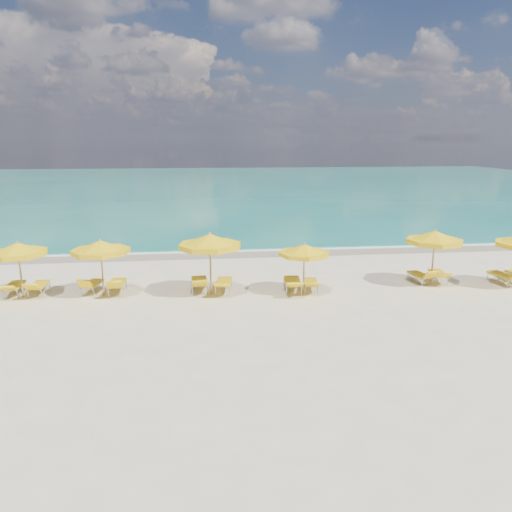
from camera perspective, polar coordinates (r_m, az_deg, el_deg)
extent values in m
plane|color=beige|center=(20.67, 0.49, -4.19)|extent=(120.00, 120.00, 0.00)
cube|color=#147460|center=(67.89, -4.68, 8.00)|extent=(120.00, 80.00, 0.30)
cube|color=tan|center=(27.78, -1.44, 0.37)|extent=(120.00, 2.60, 0.01)
cube|color=white|center=(28.55, -1.59, 0.73)|extent=(120.00, 1.20, 0.03)
cube|color=white|center=(37.25, -12.09, 3.40)|extent=(14.00, 0.36, 0.05)
cube|color=white|center=(45.23, 6.74, 5.31)|extent=(18.00, 0.30, 0.05)
cylinder|color=tan|center=(21.90, -25.33, -1.52)|extent=(0.07, 0.07, 2.19)
cone|color=yellow|center=(21.70, -25.57, 0.83)|extent=(2.64, 2.64, 0.44)
cylinder|color=yellow|center=(21.74, -25.51, 0.28)|extent=(2.66, 2.66, 0.18)
sphere|color=tan|center=(21.66, -25.63, 1.41)|extent=(0.10, 0.10, 0.10)
cylinder|color=tan|center=(20.87, -17.18, -1.42)|extent=(0.07, 0.07, 2.25)
cone|color=yellow|center=(20.66, -17.36, 1.12)|extent=(2.74, 2.74, 0.45)
cylinder|color=yellow|center=(20.71, -17.32, 0.52)|extent=(2.76, 2.76, 0.18)
sphere|color=tan|center=(20.62, -17.40, 1.74)|extent=(0.10, 0.10, 0.10)
cylinder|color=tan|center=(20.15, -5.22, -1.05)|extent=(0.08, 0.08, 2.47)
cone|color=yellow|center=(19.92, -5.29, 1.85)|extent=(2.98, 2.98, 0.49)
cylinder|color=yellow|center=(19.97, -5.27, 1.17)|extent=(3.01, 3.01, 0.20)
sphere|color=tan|center=(19.87, -5.30, 2.56)|extent=(0.11, 0.11, 0.11)
cylinder|color=tan|center=(20.40, 5.49, -1.53)|extent=(0.06, 0.06, 2.03)
cone|color=yellow|center=(20.20, 5.55, 0.80)|extent=(2.14, 2.14, 0.41)
cylinder|color=yellow|center=(20.24, 5.53, 0.26)|extent=(2.16, 2.16, 0.16)
sphere|color=tan|center=(20.15, 5.56, 1.38)|extent=(0.09, 0.09, 0.09)
cylinder|color=tan|center=(22.80, 19.57, -0.26)|extent=(0.07, 0.07, 2.34)
cone|color=yellow|center=(22.61, 19.76, 2.16)|extent=(2.81, 2.81, 0.47)
cylinder|color=yellow|center=(22.65, 19.71, 1.60)|extent=(2.83, 2.83, 0.19)
sphere|color=tan|center=(22.57, 19.81, 2.76)|extent=(0.10, 0.10, 0.10)
cube|color=yellow|center=(22.64, -25.86, -3.02)|extent=(0.65, 1.32, 0.08)
cube|color=yellow|center=(21.76, -26.53, -3.32)|extent=(0.61, 0.61, 0.35)
cube|color=yellow|center=(22.33, -23.57, -3.03)|extent=(0.57, 1.26, 0.08)
cube|color=yellow|center=(21.48, -24.23, -3.24)|extent=(0.56, 0.54, 0.40)
cube|color=yellow|center=(21.79, -18.15, -2.98)|extent=(0.74, 1.30, 0.08)
cube|color=yellow|center=(21.01, -18.96, -3.03)|extent=(0.61, 0.53, 0.47)
cube|color=yellow|center=(21.39, -15.56, -2.98)|extent=(0.65, 1.38, 0.08)
cube|color=yellow|center=(20.45, -15.90, -3.17)|extent=(0.63, 0.58, 0.46)
cube|color=yellow|center=(20.98, -6.50, -2.85)|extent=(0.66, 1.42, 0.09)
cube|color=yellow|center=(19.99, -6.42, -3.12)|extent=(0.64, 0.62, 0.43)
cube|color=yellow|center=(20.83, -3.71, -2.94)|extent=(0.79, 1.44, 0.08)
cube|color=yellow|center=(19.86, -3.93, -3.36)|extent=(0.69, 0.70, 0.33)
cube|color=yellow|center=(20.85, 4.18, -2.87)|extent=(0.78, 1.50, 0.09)
cube|color=yellow|center=(19.83, 4.45, -3.29)|extent=(0.71, 0.72, 0.36)
cube|color=yellow|center=(21.06, 6.27, -2.96)|extent=(0.72, 1.27, 0.07)
cube|color=yellow|center=(20.21, 6.44, -3.25)|extent=(0.61, 0.61, 0.34)
cube|color=yellow|center=(23.20, 18.17, -2.03)|extent=(0.71, 1.26, 0.07)
cube|color=yellow|center=(22.52, 19.32, -2.06)|extent=(0.60, 0.53, 0.44)
cube|color=yellow|center=(23.66, 20.07, -1.83)|extent=(0.80, 1.36, 0.08)
cube|color=yellow|center=(22.79, 20.68, -2.08)|extent=(0.67, 0.67, 0.34)
cube|color=yellow|center=(24.32, 26.36, -1.96)|extent=(0.78, 1.43, 0.08)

